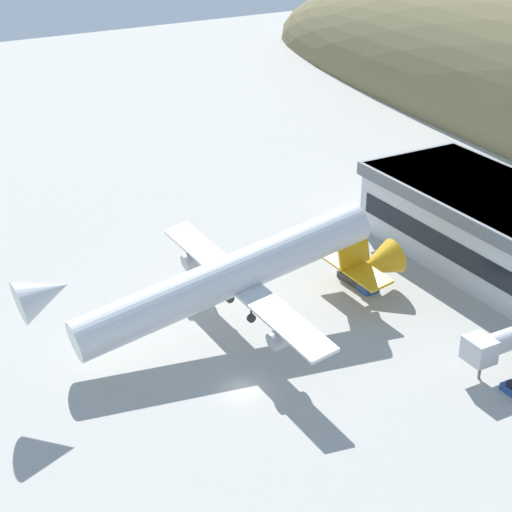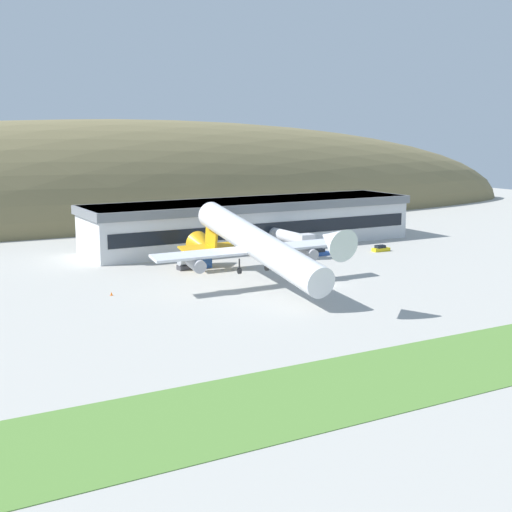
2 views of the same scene
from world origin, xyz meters
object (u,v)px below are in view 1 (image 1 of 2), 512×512
at_px(jetway_0, 512,338).
at_px(cargo_airplane, 233,278).
at_px(fuel_truck, 358,275).
at_px(traffic_cone_0, 195,245).

relative_size(jetway_0, cargo_airplane, 0.28).
bearing_deg(fuel_truck, traffic_cone_0, -146.54).
xyz_separation_m(jetway_0, cargo_airplane, (-23.07, -24.28, 3.65)).
bearing_deg(fuel_truck, cargo_airplane, -83.02).
xyz_separation_m(fuel_truck, traffic_cone_0, (-22.01, -14.55, -1.18)).
bearing_deg(traffic_cone_0, jetway_0, 20.62).
distance_m(jetway_0, fuel_truck, 25.97).
bearing_deg(cargo_airplane, jetway_0, 46.47).
height_order(jetway_0, fuel_truck, jetway_0).
xyz_separation_m(jetway_0, fuel_truck, (-25.63, -3.38, -2.53)).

